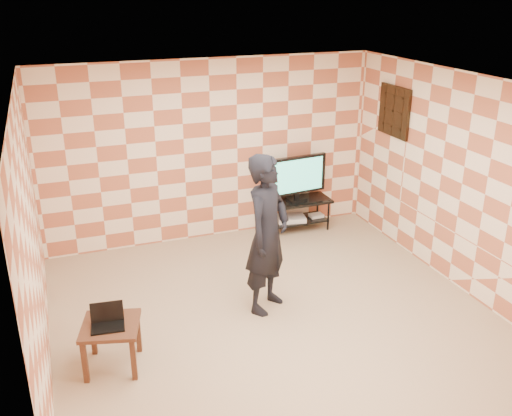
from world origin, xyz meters
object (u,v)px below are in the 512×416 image
object	(u,v)px
tv	(297,176)
person	(267,234)
tv_stand	(296,208)
side_table	(111,332)

from	to	relation	value
tv	person	bearing A→B (deg)	-122.64
tv_stand	tv	bearing A→B (deg)	-96.05
side_table	person	bearing A→B (deg)	15.69
tv_stand	tv	distance (m)	0.53
tv_stand	side_table	xyz separation A→B (m)	(-3.17, -2.53, 0.04)
side_table	person	size ratio (longest dim) A/B	0.36
tv_stand	tv	world-z (taller)	tv
tv	side_table	distance (m)	4.09
tv_stand	side_table	size ratio (longest dim) A/B	1.56
side_table	person	world-z (taller)	person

